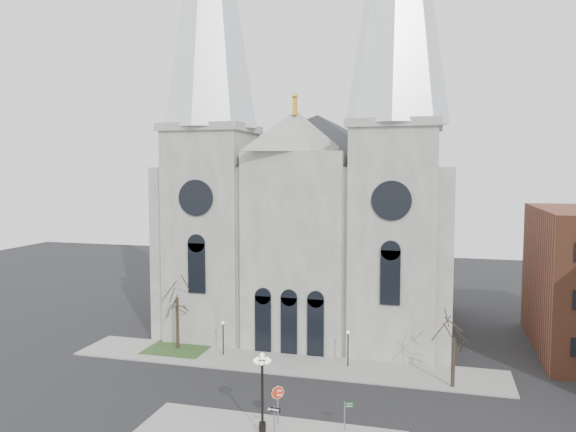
% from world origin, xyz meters
% --- Properties ---
extents(ground, '(160.00, 160.00, 0.00)m').
position_xyz_m(ground, '(0.00, 0.00, 0.00)').
color(ground, black).
rests_on(ground, ground).
extents(sidewalk_far, '(40.00, 6.00, 0.14)m').
position_xyz_m(sidewalk_far, '(0.00, 11.00, 0.07)').
color(sidewalk_far, gray).
rests_on(sidewalk_far, ground).
extents(grass_patch, '(6.00, 5.00, 0.18)m').
position_xyz_m(grass_patch, '(-11.00, 12.00, 0.09)').
color(grass_patch, '#28441D').
rests_on(grass_patch, ground).
extents(cathedral, '(33.00, 26.66, 54.00)m').
position_xyz_m(cathedral, '(0.00, 22.86, 18.48)').
color(cathedral, gray).
rests_on(cathedral, ground).
extents(tree_left, '(3.20, 3.20, 7.50)m').
position_xyz_m(tree_left, '(-11.00, 12.00, 5.58)').
color(tree_left, black).
rests_on(tree_left, ground).
extents(tree_right, '(3.20, 3.20, 6.00)m').
position_xyz_m(tree_right, '(15.00, 9.00, 4.47)').
color(tree_right, black).
rests_on(tree_right, ground).
extents(ped_lamp_left, '(0.32, 0.32, 3.26)m').
position_xyz_m(ped_lamp_left, '(-6.00, 11.50, 2.33)').
color(ped_lamp_left, black).
rests_on(ped_lamp_left, sidewalk_far).
extents(ped_lamp_right, '(0.32, 0.32, 3.26)m').
position_xyz_m(ped_lamp_right, '(6.00, 11.50, 2.33)').
color(ped_lamp_right, black).
rests_on(ped_lamp_right, sidewalk_far).
extents(stop_sign, '(0.93, 0.30, 2.69)m').
position_xyz_m(stop_sign, '(3.10, -1.14, 2.04)').
color(stop_sign, slate).
rests_on(stop_sign, sidewalk_near).
extents(globe_lamp, '(1.46, 1.46, 5.61)m').
position_xyz_m(globe_lamp, '(2.59, -3.04, 3.66)').
color(globe_lamp, black).
rests_on(globe_lamp, sidewalk_near).
extents(one_way_sign, '(0.89, 0.11, 2.03)m').
position_xyz_m(one_way_sign, '(3.38, -2.95, 1.53)').
color(one_way_sign, slate).
rests_on(one_way_sign, sidewalk_near).
extents(street_name_sign, '(0.59, 0.29, 1.97)m').
position_xyz_m(street_name_sign, '(7.83, -0.90, 1.32)').
color(street_name_sign, slate).
rests_on(street_name_sign, sidewalk_near).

